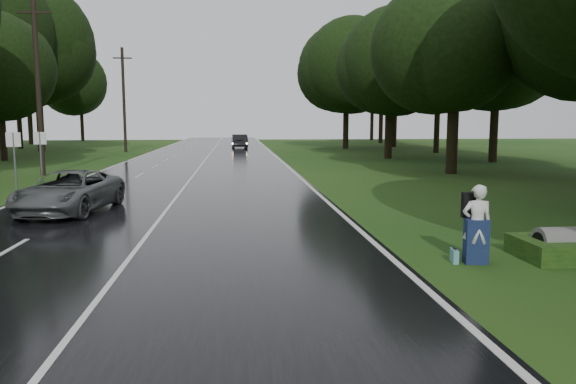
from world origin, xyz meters
The scene contains 17 objects.
ground centered at (0.00, 0.00, 0.00)m, with size 160.00×160.00×0.00m, color #254614.
road centered at (0.00, 20.00, 0.02)m, with size 12.00×140.00×0.04m, color black.
lane_center centered at (0.00, 20.00, 0.04)m, with size 0.12×140.00×0.01m, color silver.
grey_car centered at (-3.18, 7.57, 0.73)m, with size 2.28×4.95×1.38m, color #535758.
far_car centered at (2.82, 50.20, 0.81)m, with size 1.63×4.67×1.54m, color black.
hitchhiker centered at (7.54, 0.01, 0.80)m, with size 0.68×0.63×1.73m.
suitcase centered at (7.11, 0.12, 0.14)m, with size 0.12×0.40×0.29m, color #5599A6.
culvert centered at (9.80, 0.21, 0.00)m, with size 0.72×0.72×1.44m, color slate.
utility_pole_mid centered at (-8.50, 20.79, 0.00)m, with size 1.80×0.28×9.94m, color black, non-canonical shape.
utility_pole_far centered at (-8.50, 44.34, 0.00)m, with size 1.80×0.28×10.16m, color black, non-canonical shape.
road_sign_a centered at (-7.20, 13.57, 0.00)m, with size 0.62×0.10×2.58m, color white, non-canonical shape.
road_sign_b centered at (-7.20, 16.79, 0.00)m, with size 0.61×0.10×2.53m, color white, non-canonical shape.
tree_left_e centered at (-15.58, 33.17, 0.00)m, with size 7.75×7.75×12.11m, color black, non-canonical shape.
tree_left_f centered at (-17.20, 46.25, 0.00)m, with size 11.58×11.58×18.09m, color black, non-canonical shape.
tree_right_d centered at (14.98, 19.71, 0.00)m, with size 8.34×8.34×13.02m, color black, non-canonical shape.
tree_right_e centered at (14.90, 32.80, 0.00)m, with size 8.63×8.63×13.49m, color black, non-canonical shape.
tree_right_f centered at (14.59, 48.76, 0.00)m, with size 9.80×9.80×15.32m, color black, non-canonical shape.
Camera 1 is at (2.38, -11.08, 3.07)m, focal length 33.94 mm.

